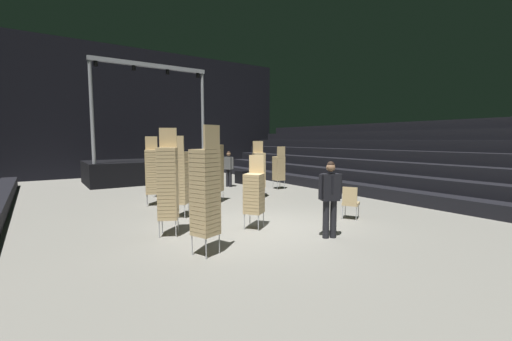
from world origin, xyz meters
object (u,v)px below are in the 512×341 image
(chair_stack_rear_left, at_px, (254,192))
(chair_stack_rear_right, at_px, (158,175))
(chair_stack_rear_centre, at_px, (180,177))
(equipment_road_case, at_px, (245,177))
(loose_chair_near_man, at_px, (350,201))
(stage_riser, at_px, (146,169))
(chair_stack_mid_right, at_px, (168,182))
(man_with_tie, at_px, (330,195))
(chair_stack_front_right, at_px, (216,167))
(chair_stack_mid_left, at_px, (205,191))
(crew_worker_near_stage, at_px, (229,167))
(chair_stack_aisle_left, at_px, (152,171))
(chair_stack_front_left, at_px, (279,168))
(chair_stack_mid_centre, at_px, (259,169))

(chair_stack_rear_left, xyz_separation_m, chair_stack_rear_right, (-0.55, 6.10, -0.08))
(chair_stack_rear_centre, distance_m, equipment_road_case, 7.83)
(equipment_road_case, relative_size, loose_chair_near_man, 0.95)
(stage_riser, xyz_separation_m, chair_stack_mid_right, (-2.40, -10.51, 0.61))
(man_with_tie, distance_m, chair_stack_front_right, 5.43)
(chair_stack_mid_left, relative_size, chair_stack_rear_right, 1.50)
(crew_worker_near_stage, bearing_deg, loose_chair_near_man, -23.98)
(chair_stack_mid_right, relative_size, chair_stack_aisle_left, 1.07)
(man_with_tie, relative_size, chair_stack_rear_right, 1.05)
(man_with_tie, relative_size, chair_stack_mid_right, 0.70)
(chair_stack_mid_left, distance_m, chair_stack_rear_centre, 3.40)
(chair_stack_front_right, xyz_separation_m, chair_stack_rear_centre, (-1.95, -1.51, -0.08))
(chair_stack_front_left, distance_m, chair_stack_aisle_left, 6.00)
(chair_stack_aisle_left, bearing_deg, stage_riser, -86.14)
(equipment_road_case, bearing_deg, chair_stack_rear_right, -163.09)
(chair_stack_mid_right, distance_m, equipment_road_case, 9.63)
(chair_stack_rear_centre, bearing_deg, chair_stack_aisle_left, 134.89)
(chair_stack_front_left, xyz_separation_m, chair_stack_mid_right, (-6.74, -4.38, 0.29))
(chair_stack_front_right, relative_size, loose_chair_near_man, 2.71)
(chair_stack_mid_right, height_order, loose_chair_near_man, chair_stack_mid_right)
(chair_stack_mid_centre, height_order, chair_stack_rear_centre, chair_stack_rear_centre)
(chair_stack_aisle_left, height_order, loose_chair_near_man, chair_stack_aisle_left)
(stage_riser, relative_size, loose_chair_near_man, 6.36)
(chair_stack_rear_left, bearing_deg, equipment_road_case, -65.57)
(man_with_tie, bearing_deg, chair_stack_front_right, -64.60)
(equipment_road_case, distance_m, loose_chair_near_man, 8.54)
(chair_stack_front_right, relative_size, equipment_road_case, 2.84)
(chair_stack_mid_right, xyz_separation_m, chair_stack_rear_centre, (0.92, 1.62, -0.08))
(chair_stack_mid_left, bearing_deg, chair_stack_front_left, 21.88)
(stage_riser, height_order, loose_chair_near_man, stage_riser)
(chair_stack_aisle_left, xyz_separation_m, crew_worker_near_stage, (4.40, 2.42, -0.22))
(chair_stack_mid_centre, xyz_separation_m, chair_stack_aisle_left, (-3.98, 0.74, 0.08))
(stage_riser, xyz_separation_m, chair_stack_front_left, (4.33, -6.13, 0.32))
(loose_chair_near_man, bearing_deg, chair_stack_front_right, 174.09)
(chair_stack_mid_left, bearing_deg, chair_stack_rear_right, 58.76)
(chair_stack_rear_right, bearing_deg, chair_stack_aisle_left, 5.62)
(chair_stack_front_right, xyz_separation_m, chair_stack_mid_centre, (1.88, -0.02, -0.17))
(chair_stack_aisle_left, bearing_deg, chair_stack_front_left, -157.28)
(chair_stack_mid_right, distance_m, chair_stack_mid_centre, 5.68)
(chair_stack_front_right, relative_size, crew_worker_near_stage, 1.49)
(stage_riser, bearing_deg, chair_stack_rear_left, -91.91)
(chair_stack_mid_centre, distance_m, chair_stack_rear_right, 4.04)
(man_with_tie, xyz_separation_m, crew_worker_near_stage, (2.13, 8.56, -0.04))
(chair_stack_front_left, bearing_deg, chair_stack_aisle_left, -169.14)
(stage_riser, height_order, chair_stack_mid_left, stage_riser)
(man_with_tie, distance_m, loose_chair_near_man, 2.11)
(crew_worker_near_stage, bearing_deg, chair_stack_front_right, -57.87)
(crew_worker_near_stage, distance_m, loose_chair_near_man, 7.65)
(equipment_road_case, xyz_separation_m, loose_chair_near_man, (-1.68, -8.37, 0.21))
(chair_stack_rear_centre, height_order, crew_worker_near_stage, chair_stack_rear_centre)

